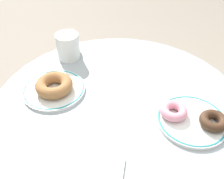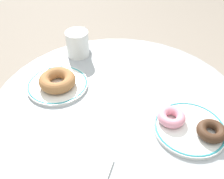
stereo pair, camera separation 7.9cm
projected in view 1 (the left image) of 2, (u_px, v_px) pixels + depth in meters
The scene contains 7 objects.
cafe_table at pixel (118, 149), 0.96m from camera, with size 0.80×0.80×0.71m.
plate_left at pixel (54, 89), 0.85m from camera, with size 0.20×0.20×0.01m.
plate_right at pixel (192, 121), 0.75m from camera, with size 0.20×0.20×0.01m.
donut_cinnamon at pixel (54, 85), 0.83m from camera, with size 0.12×0.12×0.04m, color #A36B3D.
donut_chocolate at pixel (214, 120), 0.72m from camera, with size 0.08×0.08×0.03m, color #422819.
donut_pink_frosted at pixel (174, 110), 0.75m from camera, with size 0.08×0.08×0.03m, color pink.
coffee_mug at pixel (68, 46), 0.97m from camera, with size 0.08×0.13×0.10m.
Camera 1 is at (0.18, -0.55, 1.27)m, focal length 41.85 mm.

